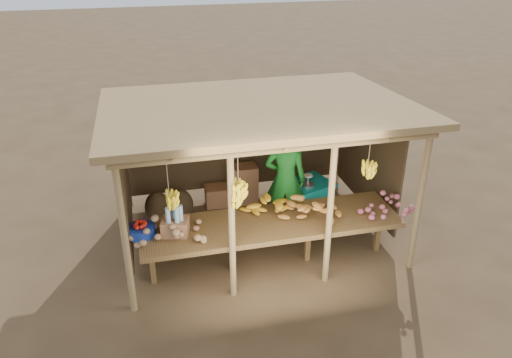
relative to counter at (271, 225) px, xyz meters
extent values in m
plane|color=brown|center=(0.00, 0.95, -0.74)|extent=(60.00, 60.00, 0.00)
cylinder|color=#A08252|center=(-2.10, -0.55, 0.36)|extent=(0.09, 0.09, 2.20)
cylinder|color=#A08252|center=(2.10, -0.55, 0.36)|extent=(0.09, 0.09, 2.20)
cylinder|color=#A08252|center=(-2.10, 2.45, 0.36)|extent=(0.09, 0.09, 2.20)
cylinder|color=#A08252|center=(2.10, 2.45, 0.36)|extent=(0.09, 0.09, 2.20)
cylinder|color=#A08252|center=(-0.70, -0.55, 0.36)|extent=(0.09, 0.09, 2.20)
cylinder|color=#A08252|center=(0.70, -0.55, 0.36)|extent=(0.09, 0.09, 2.20)
cylinder|color=#A08252|center=(0.00, -0.55, 1.46)|extent=(4.40, 0.09, 0.09)
cylinder|color=#A08252|center=(0.00, 2.45, 1.46)|extent=(4.40, 0.09, 0.09)
cube|color=#A27E4B|center=(0.00, 0.95, 1.55)|extent=(4.70, 3.50, 0.28)
cube|color=#453520|center=(0.00, 2.43, 0.47)|extent=(4.20, 0.04, 1.98)
cube|color=#453520|center=(-2.08, 1.15, 0.47)|extent=(0.04, 2.40, 1.98)
cube|color=#453520|center=(2.08, 1.15, 0.47)|extent=(0.04, 2.40, 1.98)
cube|color=brown|center=(0.00, 0.00, 0.02)|extent=(3.90, 1.05, 0.08)
cube|color=brown|center=(-1.80, 0.00, -0.38)|extent=(0.08, 0.08, 0.72)
cube|color=brown|center=(-0.60, 0.00, -0.38)|extent=(0.08, 0.08, 0.72)
cube|color=brown|center=(0.60, 0.00, -0.38)|extent=(0.08, 0.08, 0.72)
cube|color=brown|center=(1.80, 0.00, -0.38)|extent=(0.08, 0.08, 0.72)
cylinder|color=navy|center=(-1.90, 0.08, 0.13)|extent=(0.40, 0.40, 0.14)
cube|color=#936342|center=(-1.42, -0.01, 0.18)|extent=(0.43, 0.38, 0.24)
imported|color=#1B7B25|center=(0.51, 0.96, 0.22)|extent=(0.81, 0.65, 1.92)
cube|color=brown|center=(1.04, 1.26, -0.42)|extent=(0.86, 0.80, 0.65)
cube|color=#0C8C8C|center=(1.04, 1.26, -0.06)|extent=(0.96, 0.89, 0.06)
cube|color=#936342|center=(0.05, 2.08, -0.53)|extent=(0.49, 0.40, 0.38)
cube|color=#936342|center=(0.05, 2.08, -0.16)|extent=(0.49, 0.40, 0.38)
cube|color=#936342|center=(-0.47, 2.08, -0.53)|extent=(0.49, 0.40, 0.38)
ellipsoid|color=#453520|center=(-1.61, 1.86, -0.47)|extent=(0.46, 0.46, 0.62)
ellipsoid|color=#453520|center=(-1.19, 1.86, -0.47)|extent=(0.46, 0.46, 0.62)
camera|label=1|loc=(-1.74, -6.17, 3.97)|focal=35.00mm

